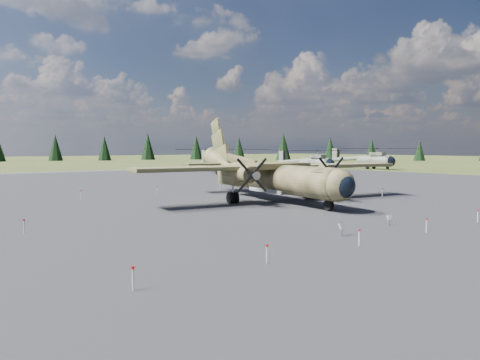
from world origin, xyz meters
TOP-DOWN VIEW (x-y plane):
  - ground at (0.00, 0.00)m, footprint 500.00×500.00m
  - apron at (0.00, 10.00)m, footprint 120.00×120.00m
  - transport_plane at (5.59, 4.48)m, footprint 26.55×23.95m
  - helicopter_near at (25.84, 39.76)m, footprint 21.48×23.02m
  - helicopter_mid at (44.31, 35.48)m, footprint 17.37×20.45m
  - helicopter_far at (65.68, 37.66)m, footprint 20.71×23.20m
  - info_placard_left at (-2.68, -11.26)m, footprint 0.49×0.25m
  - info_placard_right at (2.43, -10.72)m, footprint 0.43×0.20m
  - barrier_fence at (-0.46, -0.08)m, footprint 33.12×29.62m
  - treeline at (1.35, 11.73)m, footprint 325.51×325.36m

SIDE VIEW (x-z plane):
  - ground at x=0.00m, z-range 0.00..0.00m
  - apron at x=0.00m, z-range -0.02..0.02m
  - info_placard_right at x=2.43m, z-range 0.11..0.76m
  - info_placard_left at x=-2.68m, z-range 0.12..0.86m
  - barrier_fence at x=-0.46m, z-range 0.08..0.93m
  - transport_plane at x=5.59m, z-range -1.86..6.88m
  - helicopter_mid at x=44.31m, z-range 0.92..5.31m
  - helicopter_near at x=25.84m, z-range 0.98..5.67m
  - helicopter_far at x=65.68m, z-range 1.01..5.81m
  - treeline at x=1.35m, z-range -0.69..10.28m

